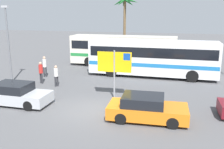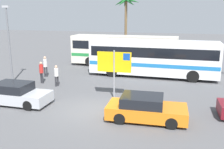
{
  "view_description": "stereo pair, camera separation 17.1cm",
  "coord_description": "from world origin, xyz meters",
  "px_view_note": "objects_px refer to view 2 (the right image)",
  "views": [
    {
      "loc": [
        4.64,
        -12.86,
        5.48
      ],
      "look_at": [
        0.21,
        3.65,
        1.3
      ],
      "focal_mm": 40.41,
      "sensor_mm": 36.0,
      "label": 1
    },
    {
      "loc": [
        4.81,
        -12.82,
        5.48
      ],
      "look_at": [
        0.21,
        3.65,
        1.3
      ],
      "focal_mm": 40.41,
      "sensor_mm": 36.0,
      "label": 2
    }
  ],
  "objects_px": {
    "pedestrian_by_bus": "(45,65)",
    "pedestrian_crossing_lot": "(41,71)",
    "bus_rear_coach": "(124,49)",
    "pedestrian_near_sign": "(56,74)",
    "car_silver": "(16,94)",
    "ferry_sign": "(115,64)",
    "bus_front_coach": "(153,57)",
    "car_orange": "(145,108)"
  },
  "relations": [
    {
      "from": "pedestrian_by_bus",
      "to": "pedestrian_crossing_lot",
      "type": "bearing_deg",
      "value": -5.68
    },
    {
      "from": "bus_rear_coach",
      "to": "pedestrian_near_sign",
      "type": "xyz_separation_m",
      "value": [
        -3.23,
        -8.81,
        -0.82
      ]
    },
    {
      "from": "car_silver",
      "to": "pedestrian_by_bus",
      "type": "xyz_separation_m",
      "value": [
        -1.75,
        6.59,
        0.45
      ]
    },
    {
      "from": "bus_rear_coach",
      "to": "pedestrian_near_sign",
      "type": "height_order",
      "value": "bus_rear_coach"
    },
    {
      "from": "ferry_sign",
      "to": "pedestrian_by_bus",
      "type": "xyz_separation_m",
      "value": [
        -7.39,
        4.05,
        -1.24
      ]
    },
    {
      "from": "ferry_sign",
      "to": "car_silver",
      "type": "height_order",
      "value": "ferry_sign"
    },
    {
      "from": "pedestrian_near_sign",
      "to": "pedestrian_crossing_lot",
      "type": "height_order",
      "value": "pedestrian_crossing_lot"
    },
    {
      "from": "pedestrian_crossing_lot",
      "to": "bus_front_coach",
      "type": "bearing_deg",
      "value": 144.01
    },
    {
      "from": "car_silver",
      "to": "pedestrian_near_sign",
      "type": "height_order",
      "value": "pedestrian_near_sign"
    },
    {
      "from": "bus_front_coach",
      "to": "ferry_sign",
      "type": "distance_m",
      "value": 6.91
    },
    {
      "from": "bus_front_coach",
      "to": "pedestrian_by_bus",
      "type": "relative_size",
      "value": 5.99
    },
    {
      "from": "car_silver",
      "to": "pedestrian_by_bus",
      "type": "height_order",
      "value": "pedestrian_by_bus"
    },
    {
      "from": "bus_front_coach",
      "to": "pedestrian_crossing_lot",
      "type": "xyz_separation_m",
      "value": [
        -8.24,
        -4.61,
        -0.75
      ]
    },
    {
      "from": "bus_rear_coach",
      "to": "car_orange",
      "type": "distance_m",
      "value": 13.95
    },
    {
      "from": "car_orange",
      "to": "pedestrian_near_sign",
      "type": "distance_m",
      "value": 8.68
    },
    {
      "from": "pedestrian_near_sign",
      "to": "car_silver",
      "type": "bearing_deg",
      "value": -65.3
    },
    {
      "from": "bus_rear_coach",
      "to": "ferry_sign",
      "type": "bearing_deg",
      "value": -80.13
    },
    {
      "from": "car_silver",
      "to": "pedestrian_crossing_lot",
      "type": "xyz_separation_m",
      "value": [
        -0.96,
        4.62,
        0.4
      ]
    },
    {
      "from": "car_orange",
      "to": "pedestrian_by_bus",
      "type": "xyz_separation_m",
      "value": [
        -9.8,
        6.87,
        0.45
      ]
    },
    {
      "from": "bus_rear_coach",
      "to": "pedestrian_near_sign",
      "type": "relative_size",
      "value": 6.69
    },
    {
      "from": "ferry_sign",
      "to": "pedestrian_crossing_lot",
      "type": "xyz_separation_m",
      "value": [
        -6.6,
        2.08,
        -1.29
      ]
    },
    {
      "from": "ferry_sign",
      "to": "pedestrian_by_bus",
      "type": "distance_m",
      "value": 8.52
    },
    {
      "from": "bus_rear_coach",
      "to": "pedestrian_by_bus",
      "type": "height_order",
      "value": "bus_rear_coach"
    },
    {
      "from": "car_orange",
      "to": "pedestrian_near_sign",
      "type": "xyz_separation_m",
      "value": [
        -7.45,
        4.44,
        0.33
      ]
    },
    {
      "from": "bus_rear_coach",
      "to": "car_orange",
      "type": "relative_size",
      "value": 2.61
    },
    {
      "from": "pedestrian_by_bus",
      "to": "bus_rear_coach",
      "type": "bearing_deg",
      "value": 111.31
    },
    {
      "from": "car_silver",
      "to": "pedestrian_near_sign",
      "type": "bearing_deg",
      "value": 81.4
    },
    {
      "from": "car_silver",
      "to": "pedestrian_near_sign",
      "type": "xyz_separation_m",
      "value": [
        0.6,
        4.16,
        0.33
      ]
    },
    {
      "from": "pedestrian_near_sign",
      "to": "ferry_sign",
      "type": "bearing_deg",
      "value": 15.08
    },
    {
      "from": "bus_rear_coach",
      "to": "ferry_sign",
      "type": "distance_m",
      "value": 10.6
    },
    {
      "from": "pedestrian_near_sign",
      "to": "pedestrian_crossing_lot",
      "type": "relative_size",
      "value": 0.94
    },
    {
      "from": "pedestrian_by_bus",
      "to": "pedestrian_near_sign",
      "type": "bearing_deg",
      "value": 16.46
    },
    {
      "from": "car_silver",
      "to": "pedestrian_by_bus",
      "type": "relative_size",
      "value": 2.26
    },
    {
      "from": "ferry_sign",
      "to": "pedestrian_crossing_lot",
      "type": "height_order",
      "value": "ferry_sign"
    },
    {
      "from": "bus_front_coach",
      "to": "pedestrian_crossing_lot",
      "type": "distance_m",
      "value": 9.47
    },
    {
      "from": "pedestrian_by_bus",
      "to": "pedestrian_crossing_lot",
      "type": "relative_size",
      "value": 1.05
    },
    {
      "from": "bus_rear_coach",
      "to": "ferry_sign",
      "type": "xyz_separation_m",
      "value": [
        1.81,
        -10.43,
        0.54
      ]
    },
    {
      "from": "bus_front_coach",
      "to": "car_orange",
      "type": "bearing_deg",
      "value": -85.36
    },
    {
      "from": "ferry_sign",
      "to": "bus_rear_coach",
      "type": "bearing_deg",
      "value": 97.0
    },
    {
      "from": "pedestrian_by_bus",
      "to": "pedestrian_crossing_lot",
      "type": "height_order",
      "value": "pedestrian_by_bus"
    },
    {
      "from": "bus_rear_coach",
      "to": "car_silver",
      "type": "bearing_deg",
      "value": -106.45
    },
    {
      "from": "bus_front_coach",
      "to": "pedestrian_by_bus",
      "type": "xyz_separation_m",
      "value": [
        -9.03,
        -2.64,
        -0.69
      ]
    }
  ]
}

